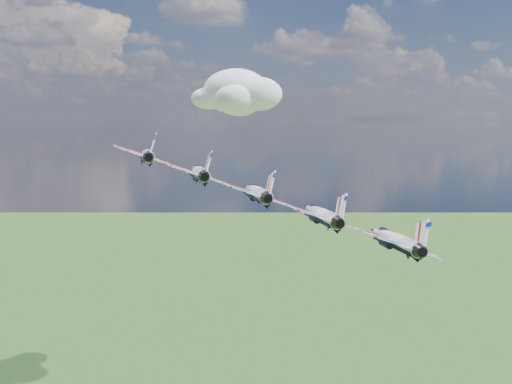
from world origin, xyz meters
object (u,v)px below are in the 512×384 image
object	(u,v)px
jet_0	(147,155)
jet_1	(199,172)
jet_2	(256,192)
jet_3	(321,214)
jet_4	(394,239)

from	to	relation	value
jet_0	jet_1	distance (m)	10.84
jet_0	jet_1	size ratio (longest dim) A/B	1.00
jet_2	jet_3	size ratio (longest dim) A/B	1.00
jet_0	jet_1	xyz separation A→B (m)	(7.46, -7.48, -2.47)
jet_3	jet_4	bearing A→B (deg)	-43.02
jet_1	jet_4	distance (m)	32.53
jet_1	jet_4	bearing A→B (deg)	-43.02
jet_0	jet_1	world-z (taller)	jet_0
jet_0	jet_4	world-z (taller)	jet_0
jet_3	jet_4	size ratio (longest dim) A/B	1.00
jet_0	jet_2	xyz separation A→B (m)	(14.91, -14.95, -4.94)
jet_3	jet_2	bearing A→B (deg)	136.98
jet_0	jet_4	distance (m)	43.38
jet_3	jet_4	world-z (taller)	jet_3
jet_1	jet_3	bearing A→B (deg)	-43.02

